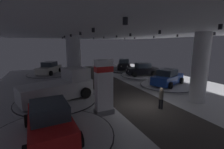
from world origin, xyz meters
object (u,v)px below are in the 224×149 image
Objects in this scene: display_platform_mid_left at (57,102)px; display_platform_mid_right at (167,85)px; column_right at (200,68)px; display_platform_near_left at (51,139)px; display_platform_far_right at (142,76)px; visitor_walking_near at (97,71)px; display_car_deep_left at (49,68)px; visitor_walking_far at (161,97)px; display_car_mid_right at (167,78)px; display_car_deep_right at (124,64)px; display_car_far_right at (142,70)px; column_left at (74,60)px; display_platform_deep_right at (124,70)px; brand_sign_pylon at (104,87)px; display_car_near_left at (50,121)px; pickup_truck_mid_left at (60,87)px; display_platform_deep_left at (50,75)px.

display_platform_mid_right is at bearing 3.40° from display_platform_mid_left.
display_platform_near_left is (-11.18, -1.16, -2.57)m from column_right.
display_platform_far_right is 3.73× the size of visitor_walking_near.
display_car_deep_left is at bearing 90.25° from display_platform_mid_left.
visitor_walking_far is at bearing 8.27° from display_platform_near_left.
column_right is 4.16m from visitor_walking_far.
display_car_deep_right is (0.49, 11.12, 0.08)m from display_car_mid_right.
display_car_far_right reaches higher than display_platform_near_left.
column_left reaches higher than display_car_deep_left.
display_car_deep_left is 12.00m from display_platform_deep_right.
display_platform_mid_left is 5.02m from display_platform_near_left.
display_car_mid_right reaches higher than visitor_walking_near.
brand_sign_pylon is (-7.77, 0.74, -0.86)m from column_right.
display_car_near_left is at bearing -154.95° from display_platform_mid_right.
pickup_truck_mid_left is at bearing 78.87° from display_car_near_left.
display_platform_mid_right is at bearing -94.43° from display_platform_far_right.
visitor_walking_near is (5.87, 8.03, 0.70)m from display_platform_mid_left.
column_left reaches higher than visitor_walking_far.
display_platform_deep_left is at bearing 90.33° from display_platform_mid_left.
pickup_truck_mid_left is (-11.63, -6.18, 0.32)m from display_car_far_right.
visitor_walking_far is (-3.73, -0.08, -1.84)m from column_right.
display_platform_mid_left reaches higher than display_platform_far_right.
display_platform_far_right is at bearing 85.57° from display_platform_mid_right.
display_car_deep_left is at bearing 154.30° from display_car_far_right.
brand_sign_pylon is 9.69m from display_platform_mid_right.
display_car_near_left reaches higher than display_platform_mid_right.
column_right reaches higher than display_platform_far_right.
column_left is at bearing -68.93° from display_platform_deep_left.
display_car_deep_left is at bearing 135.29° from display_car_mid_right.
display_car_near_left is (-12.14, -5.67, 0.10)m from display_car_mid_right.
column_left is 0.90× the size of display_platform_mid_left.
brand_sign_pylon is 4.00m from display_car_near_left.
column_left is 11.35m from display_platform_near_left.
display_car_far_right reaches higher than display_platform_mid_left.
display_car_mid_right is at bearing -95.02° from display_car_far_right.
display_platform_deep_left is 12.03m from display_car_deep_right.
visitor_walking_near is (3.49, 2.38, -1.84)m from column_left.
display_car_deep_left is 13.30m from display_car_far_right.
display_car_far_right is at bearing 41.69° from display_platform_near_left.
brand_sign_pylon reaches higher than display_car_deep_right.
display_platform_deep_right is 21.00m from display_car_near_left.
visitor_walking_far is (6.75, -3.89, 0.70)m from display_platform_mid_left.
display_car_far_right is (0.46, 5.60, 0.87)m from display_platform_mid_right.
column_right reaches higher than display_car_far_right.
display_platform_mid_right is 9.27m from visitor_walking_near.
column_left is 1.27× the size of display_car_near_left.
display_platform_mid_left is 9.97m from visitor_walking_near.
display_platform_far_right is at bearing 27.84° from display_platform_mid_left.
display_car_deep_right reaches higher than display_car_far_right.
column_right reaches higher than visitor_walking_near.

